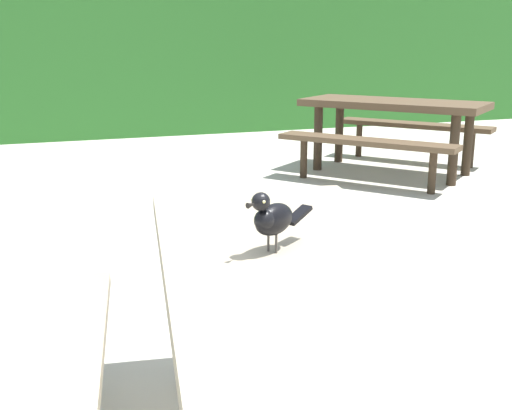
% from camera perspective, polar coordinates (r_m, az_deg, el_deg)
% --- Properties ---
extents(hedge_wall, '(28.00, 1.94, 2.13)m').
position_cam_1_polar(hedge_wall, '(9.78, -17.42, 12.58)').
color(hedge_wall, '#2D6B28').
rests_on(hedge_wall, ground).
extents(picnic_table_foreground, '(1.92, 1.95, 0.74)m').
position_cam_1_polar(picnic_table_foreground, '(1.77, 4.48, -11.03)').
color(picnic_table_foreground, gray).
rests_on(picnic_table_foreground, ground).
extents(bird_grackle, '(0.26, 0.17, 0.18)m').
position_cam_1_polar(bird_grackle, '(1.75, 1.44, -1.15)').
color(bird_grackle, black).
rests_on(bird_grackle, picnic_table_foreground).
extents(picnic_table_mid_right, '(2.38, 2.38, 0.74)m').
position_cam_1_polar(picnic_table_mid_right, '(6.55, 12.32, 7.68)').
color(picnic_table_mid_right, brown).
rests_on(picnic_table_mid_right, ground).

